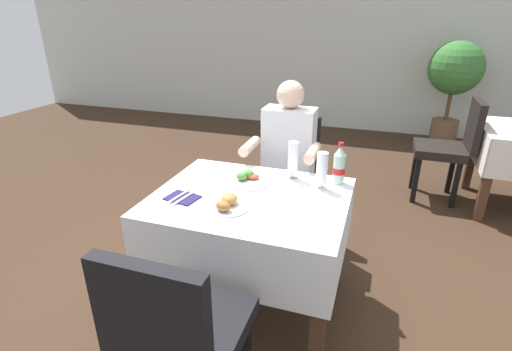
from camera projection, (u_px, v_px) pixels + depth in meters
The scene contains 14 objects.
ground_plane at pixel (223, 311), 2.34m from camera, with size 11.00×11.00×0.00m, color #382619.
back_wall at pixel (338, 26), 5.57m from camera, with size 11.00×0.12×2.98m, color silver.
main_dining_table at pixel (250, 224), 2.17m from camera, with size 1.06×0.85×0.75m.
chair_far_diner_seat at pixel (286, 174), 2.90m from camera, with size 0.44×0.50×0.97m.
chair_near_camera_side at pixel (180, 332), 1.47m from camera, with size 0.44×0.50×0.97m.
seated_diner_far at pixel (286, 160), 2.73m from camera, with size 0.50×0.46×1.26m.
plate_near_camera at pixel (227, 204), 1.96m from camera, with size 0.22×0.22×0.07m.
plate_far_diner at pixel (247, 179), 2.27m from camera, with size 0.26×0.26×0.07m.
beer_glass_left at pixel (322, 170), 2.14m from camera, with size 0.07×0.07×0.22m.
beer_glass_middle at pixel (293, 161), 2.28m from camera, with size 0.07×0.07×0.23m.
cola_bottle_primary at pixel (339, 166), 2.22m from camera, with size 0.07×0.07×0.25m.
napkin_cutlery_set at pixel (182, 198), 2.07m from camera, with size 0.19×0.20×0.01m.
background_chair_left at pixel (451, 144), 3.54m from camera, with size 0.50×0.44×0.97m.
potted_plant_corner at pixel (454, 76), 4.88m from camera, with size 0.67×0.67×1.37m.
Camera 1 is at (0.77, -1.67, 1.68)m, focal length 26.93 mm.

